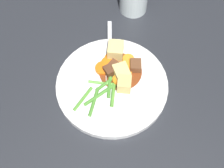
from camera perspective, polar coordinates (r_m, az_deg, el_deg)
name	(u,v)px	position (r m, az deg, el deg)	size (l,w,h in m)	color
ground_plane	(112,87)	(0.78, 0.00, -0.54)	(3.00, 3.00, 0.00)	#26282D
dinner_plate	(112,86)	(0.78, 0.00, -0.27)	(0.26, 0.26, 0.01)	white
stew_sauce	(119,71)	(0.79, 1.21, 2.27)	(0.10, 0.10, 0.00)	brown
carrot_slice_0	(111,59)	(0.80, -0.18, 4.28)	(0.03, 0.03, 0.01)	orange
carrot_slice_1	(129,63)	(0.79, 2.87, 3.53)	(0.03, 0.03, 0.01)	orange
carrot_slice_2	(127,59)	(0.80, 2.49, 4.33)	(0.03, 0.03, 0.01)	orange
carrot_slice_3	(108,64)	(0.79, -0.61, 3.44)	(0.03, 0.03, 0.01)	orange
carrot_slice_4	(103,68)	(0.79, -1.61, 2.66)	(0.03, 0.03, 0.01)	orange
carrot_slice_5	(118,80)	(0.77, 1.05, 0.63)	(0.03, 0.03, 0.01)	orange
carrot_slice_6	(126,72)	(0.78, 2.45, 2.08)	(0.03, 0.03, 0.01)	orange
potato_chunk_0	(116,51)	(0.80, 0.61, 5.68)	(0.04, 0.04, 0.04)	#E5CC7A
potato_chunk_1	(121,73)	(0.77, 1.61, 1.91)	(0.03, 0.04, 0.03)	#E5CC7A
potato_chunk_2	(124,84)	(0.75, 2.10, -0.03)	(0.03, 0.03, 0.03)	#DBBC6B
meat_chunk_0	(136,66)	(0.78, 4.01, 3.08)	(0.03, 0.03, 0.02)	brown
meat_chunk_1	(113,66)	(0.78, 0.19, 3.01)	(0.03, 0.02, 0.02)	#56331E
meat_chunk_2	(109,71)	(0.78, -0.45, 2.25)	(0.02, 0.02, 0.02)	#56331E
green_bean_0	(99,95)	(0.75, -2.21, -1.89)	(0.01, 0.01, 0.08)	#4C8E33
green_bean_1	(106,83)	(0.77, -0.97, 0.18)	(0.01, 0.01, 0.06)	#4C8E33
green_bean_2	(113,91)	(0.76, 0.24, -1.16)	(0.01, 0.01, 0.08)	#599E38
green_bean_3	(94,102)	(0.75, -3.09, -3.02)	(0.01, 0.01, 0.07)	#4C8E33
green_bean_4	(106,84)	(0.77, -0.97, 0.08)	(0.01, 0.01, 0.08)	#66AD42
green_bean_5	(83,99)	(0.75, -4.93, -2.49)	(0.01, 0.01, 0.07)	#599E38
green_bean_6	(108,86)	(0.76, -0.75, -0.39)	(0.01, 0.01, 0.05)	#4C8E33
fork	(110,52)	(0.82, -0.36, 5.46)	(0.16, 0.11, 0.00)	silver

